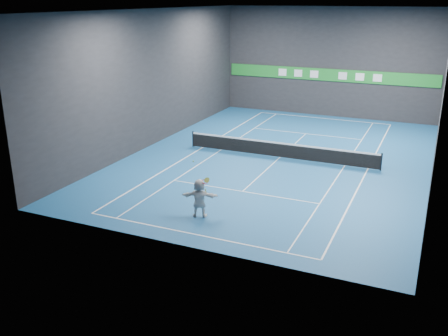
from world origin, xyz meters
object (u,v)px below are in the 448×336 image
at_px(player, 199,198).
at_px(tennis_racket, 205,183).
at_px(tennis_ball, 193,161).
at_px(tennis_net, 280,149).

height_order(player, tennis_racket, tennis_racket).
xyz_separation_m(tennis_ball, tennis_racket, (0.59, 0.01, -0.94)).
distance_m(player, tennis_ball, 1.76).
bearing_deg(tennis_net, tennis_ball, -95.47).
bearing_deg(tennis_net, player, -93.77).
height_order(player, tennis_ball, tennis_ball).
xyz_separation_m(player, tennis_ball, (-0.30, 0.04, 1.73)).
bearing_deg(player, tennis_ball, -26.50).
bearing_deg(tennis_racket, tennis_net, 87.86).
xyz_separation_m(tennis_net, tennis_racket, (-0.38, -10.08, 1.17)).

